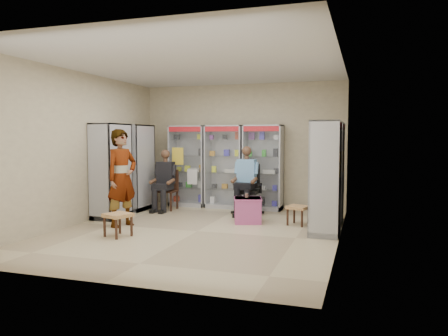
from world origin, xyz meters
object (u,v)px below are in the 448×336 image
(cabinet_back_left, at_px, (189,166))
(woven_stool_a, at_px, (298,215))
(cabinet_left_near, at_px, (111,171))
(office_chair, at_px, (247,189))
(cabinet_back_mid, at_px, (225,167))
(pink_trunk, at_px, (248,210))
(cabinet_back_right, at_px, (263,167))
(seated_shopkeeper, at_px, (247,182))
(standing_man, at_px, (122,178))
(cabinet_right_far, at_px, (330,173))
(wooden_chair, at_px, (167,190))
(woven_stool_b, at_px, (118,225))
(cabinet_left_far, at_px, (137,167))
(cabinet_right_near, at_px, (326,178))

(cabinet_back_left, height_order, woven_stool_a, cabinet_back_left)
(cabinet_left_near, relative_size, office_chair, 1.80)
(cabinet_back_mid, height_order, woven_stool_a, cabinet_back_mid)
(pink_trunk, bearing_deg, cabinet_back_right, 92.33)
(seated_shopkeeper, bearing_deg, standing_man, -132.77)
(cabinet_left_near, bearing_deg, cabinet_back_mid, 137.20)
(cabinet_right_far, height_order, standing_man, cabinet_right_far)
(cabinet_right_far, xyz_separation_m, woven_stool_a, (-0.57, -0.47, -0.81))
(cabinet_back_right, height_order, cabinet_right_far, same)
(cabinet_back_mid, xyz_separation_m, standing_man, (-1.19, -2.74, -0.07))
(wooden_chair, distance_m, pink_trunk, 2.42)
(seated_shopkeeper, bearing_deg, woven_stool_b, -117.64)
(cabinet_left_far, bearing_deg, cabinet_right_far, 87.43)
(wooden_chair, relative_size, pink_trunk, 1.81)
(seated_shopkeeper, distance_m, woven_stool_a, 1.63)
(cabinet_back_right, height_order, standing_man, cabinet_back_right)
(cabinet_back_left, height_order, cabinet_left_far, same)
(cabinet_right_near, height_order, pink_trunk, cabinet_right_near)
(cabinet_right_far, bearing_deg, cabinet_right_near, -180.00)
(woven_stool_b, relative_size, standing_man, 0.22)
(cabinet_left_near, xyz_separation_m, office_chair, (2.63, 1.36, -0.44))
(woven_stool_b, bearing_deg, wooden_chair, 98.16)
(cabinet_back_left, distance_m, seated_shopkeeper, 1.86)
(cabinet_back_mid, relative_size, cabinet_back_right, 1.00)
(cabinet_right_near, bearing_deg, pink_trunk, 70.21)
(cabinet_left_near, bearing_deg, seated_shopkeeper, 116.57)
(cabinet_back_right, distance_m, cabinet_right_near, 2.76)
(cabinet_left_near, distance_m, pink_trunk, 3.01)
(cabinet_left_far, height_order, wooden_chair, cabinet_left_far)
(cabinet_back_left, height_order, office_chair, cabinet_back_left)
(office_chair, xyz_separation_m, woven_stool_b, (-1.54, -2.88, -0.36))
(cabinet_back_mid, height_order, cabinet_left_far, same)
(cabinet_back_mid, distance_m, cabinet_back_right, 0.95)
(cabinet_left_near, height_order, seated_shopkeeper, cabinet_left_near)
(cabinet_right_far, xyz_separation_m, woven_stool_b, (-3.38, -2.42, -0.80))
(cabinet_back_right, height_order, cabinet_right_near, same)
(cabinet_back_right, height_order, woven_stool_a, cabinet_back_right)
(cabinet_left_near, bearing_deg, woven_stool_a, 96.30)
(office_chair, xyz_separation_m, woven_stool_a, (1.27, -0.93, -0.37))
(cabinet_right_far, distance_m, wooden_chair, 3.84)
(pink_trunk, bearing_deg, cabinet_back_left, 139.72)
(cabinet_back_left, relative_size, woven_stool_b, 4.97)
(cabinet_right_near, distance_m, woven_stool_b, 3.71)
(cabinet_back_right, bearing_deg, woven_stool_b, -116.22)
(wooden_chair, xyz_separation_m, woven_stool_b, (0.40, -2.82, -0.27))
(woven_stool_a, distance_m, standing_man, 3.48)
(office_chair, distance_m, woven_stool_a, 1.62)
(woven_stool_b, bearing_deg, pink_trunk, 45.98)
(cabinet_back_right, bearing_deg, wooden_chair, -161.25)
(cabinet_left_near, distance_m, wooden_chair, 1.56)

